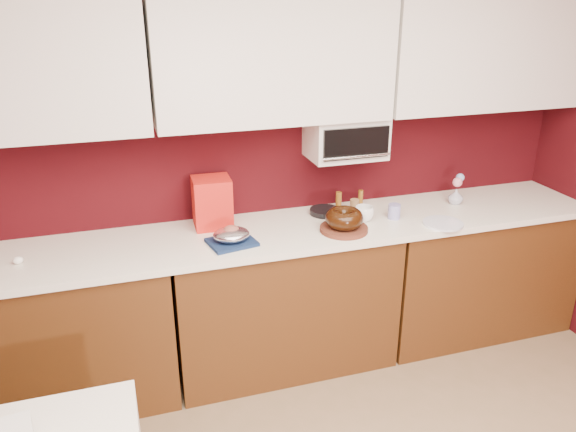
{
  "coord_description": "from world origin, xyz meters",
  "views": [
    {
      "loc": [
        -0.86,
        -0.92,
        2.19
      ],
      "look_at": [
        0.01,
        1.84,
        1.02
      ],
      "focal_mm": 35.0,
      "sensor_mm": 36.0,
      "label": 1
    }
  ],
  "objects_px": {
    "foil_ham_nest": "(231,235)",
    "blue_jar": "(394,211)",
    "pandoro_box": "(212,202)",
    "bundt_cake": "(344,218)",
    "flower_vase": "(456,196)",
    "toaster_oven": "(346,137)",
    "coffee_mug": "(364,212)"
  },
  "relations": [
    {
      "from": "pandoro_box",
      "to": "bundt_cake",
      "type": "bearing_deg",
      "value": -21.1
    },
    {
      "from": "bundt_cake",
      "to": "blue_jar",
      "type": "bearing_deg",
      "value": 13.87
    },
    {
      "from": "foil_ham_nest",
      "to": "blue_jar",
      "type": "bearing_deg",
      "value": 3.88
    },
    {
      "from": "bundt_cake",
      "to": "pandoro_box",
      "type": "distance_m",
      "value": 0.77
    },
    {
      "from": "bundt_cake",
      "to": "toaster_oven",
      "type": "bearing_deg",
      "value": 68.53
    },
    {
      "from": "toaster_oven",
      "to": "flower_vase",
      "type": "distance_m",
      "value": 0.86
    },
    {
      "from": "foil_ham_nest",
      "to": "pandoro_box",
      "type": "xyz_separation_m",
      "value": [
        -0.05,
        0.28,
        0.09
      ]
    },
    {
      "from": "pandoro_box",
      "to": "flower_vase",
      "type": "height_order",
      "value": "pandoro_box"
    },
    {
      "from": "coffee_mug",
      "to": "flower_vase",
      "type": "distance_m",
      "value": 0.69
    },
    {
      "from": "coffee_mug",
      "to": "flower_vase",
      "type": "relative_size",
      "value": 0.98
    },
    {
      "from": "bundt_cake",
      "to": "pandoro_box",
      "type": "xyz_separation_m",
      "value": [
        -0.7,
        0.3,
        0.07
      ]
    },
    {
      "from": "coffee_mug",
      "to": "flower_vase",
      "type": "bearing_deg",
      "value": 7.13
    },
    {
      "from": "bundt_cake",
      "to": "flower_vase",
      "type": "relative_size",
      "value": 1.93
    },
    {
      "from": "pandoro_box",
      "to": "blue_jar",
      "type": "bearing_deg",
      "value": -9.05
    },
    {
      "from": "flower_vase",
      "to": "foil_ham_nest",
      "type": "bearing_deg",
      "value": -173.49
    },
    {
      "from": "bundt_cake",
      "to": "blue_jar",
      "type": "distance_m",
      "value": 0.38
    },
    {
      "from": "toaster_oven",
      "to": "flower_vase",
      "type": "height_order",
      "value": "toaster_oven"
    },
    {
      "from": "pandoro_box",
      "to": "flower_vase",
      "type": "distance_m",
      "value": 1.57
    },
    {
      "from": "foil_ham_nest",
      "to": "blue_jar",
      "type": "relative_size",
      "value": 2.27
    },
    {
      "from": "blue_jar",
      "to": "flower_vase",
      "type": "relative_size",
      "value": 0.78
    },
    {
      "from": "coffee_mug",
      "to": "foil_ham_nest",
      "type": "bearing_deg",
      "value": -174.01
    },
    {
      "from": "blue_jar",
      "to": "flower_vase",
      "type": "bearing_deg",
      "value": 11.82
    },
    {
      "from": "foil_ham_nest",
      "to": "blue_jar",
      "type": "distance_m",
      "value": 1.02
    },
    {
      "from": "foil_ham_nest",
      "to": "pandoro_box",
      "type": "distance_m",
      "value": 0.3
    },
    {
      "from": "blue_jar",
      "to": "flower_vase",
      "type": "height_order",
      "value": "flower_vase"
    },
    {
      "from": "pandoro_box",
      "to": "blue_jar",
      "type": "height_order",
      "value": "pandoro_box"
    },
    {
      "from": "pandoro_box",
      "to": "flower_vase",
      "type": "bearing_deg",
      "value": -1.82
    },
    {
      "from": "foil_ham_nest",
      "to": "flower_vase",
      "type": "relative_size",
      "value": 1.78
    },
    {
      "from": "toaster_oven",
      "to": "bundt_cake",
      "type": "distance_m",
      "value": 0.51
    },
    {
      "from": "toaster_oven",
      "to": "bundt_cake",
      "type": "xyz_separation_m",
      "value": [
        -0.12,
        -0.3,
        -0.39
      ]
    },
    {
      "from": "bundt_cake",
      "to": "foil_ham_nest",
      "type": "bearing_deg",
      "value": 178.14
    },
    {
      "from": "toaster_oven",
      "to": "flower_vase",
      "type": "bearing_deg",
      "value": -7.95
    }
  ]
}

